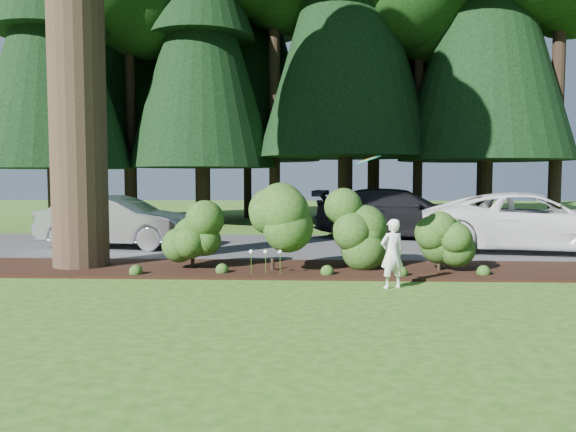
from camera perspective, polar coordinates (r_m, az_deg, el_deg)
The scene contains 11 objects.
ground at distance 9.31m, azimuth -1.68°, elevation -8.82°, with size 80.00×80.00×0.00m, color #234F16.
mulch_bed at distance 12.49m, azimuth -0.57°, elevation -5.40°, with size 16.00×2.50×0.05m, color black.
driveway at distance 16.70m, azimuth 0.23°, elevation -3.06°, with size 22.00×6.00×0.03m, color #38383A.
shrub_row at distance 12.26m, azimuth 2.99°, elevation -1.89°, with size 6.53×1.60×1.61m.
lily_cluster at distance 11.61m, azimuth -2.28°, elevation -3.78°, with size 0.69×0.09×0.57m.
tree_wall at distance 26.50m, azimuth 1.66°, elevation 20.30°, with size 25.66×12.15×17.09m.
car_silver_wagon at distance 16.94m, azimuth -16.94°, elevation -0.56°, with size 1.57×4.50×1.48m, color #A8A7AC.
car_white_suv at distance 16.70m, azimuth 23.43°, elevation -0.56°, with size 2.67×5.79×1.61m, color white.
car_dark_suv at distance 19.11m, azimuth 11.18°, elevation 0.28°, with size 2.30×5.67×1.64m, color black.
child at distance 10.58m, azimuth 10.53°, elevation -3.78°, with size 0.47×0.31×1.29m, color white.
frisbee at distance 10.56m, azimuth 8.15°, elevation 5.68°, with size 0.47×0.48×0.18m.
Camera 1 is at (0.68, -9.06, 2.07)m, focal length 35.00 mm.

